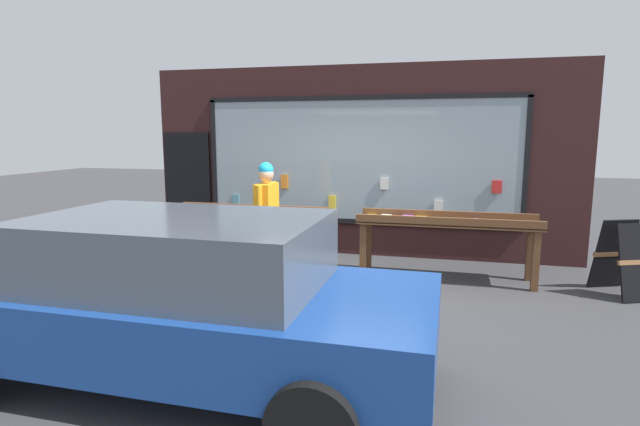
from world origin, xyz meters
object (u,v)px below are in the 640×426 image
object	(u,v)px
display_table_right	(447,227)
small_dog	(223,260)
sandwich_board_sign	(625,258)
display_table_left	(248,219)
person_browsing	(267,211)
parked_car	(180,295)

from	to	relation	value
display_table_right	small_dog	distance (m)	3.22
display_table_right	sandwich_board_sign	world-z (taller)	sandwich_board_sign
display_table_left	person_browsing	xyz separation A→B (m)	(0.52, -0.55, 0.23)
display_table_right	small_dog	bearing A→B (deg)	-164.57
small_dog	sandwich_board_sign	xyz separation A→B (m)	(5.31, 0.72, 0.17)
display_table_left	display_table_right	xyz separation A→B (m)	(3.02, 0.00, 0.01)
small_dog	sandwich_board_sign	bearing A→B (deg)	-111.60
person_browsing	sandwich_board_sign	xyz separation A→B (m)	(4.75, 0.43, -0.49)
display_table_left	sandwich_board_sign	xyz separation A→B (m)	(5.27, -0.12, -0.27)
small_dog	sandwich_board_sign	distance (m)	5.36
small_dog	sandwich_board_sign	size ratio (longest dim) A/B	0.59
display_table_right	small_dog	size ratio (longest dim) A/B	4.42
display_table_left	display_table_right	distance (m)	3.02
display_table_right	person_browsing	size ratio (longest dim) A/B	1.49
small_dog	display_table_right	bearing A→B (deg)	-103.90
person_browsing	small_dog	bearing A→B (deg)	117.94
display_table_left	person_browsing	world-z (taller)	person_browsing
display_table_left	person_browsing	distance (m)	0.79
person_browsing	small_dog	world-z (taller)	person_browsing
small_dog	person_browsing	bearing A→B (deg)	-91.76
small_dog	sandwich_board_sign	world-z (taller)	sandwich_board_sign
person_browsing	parked_car	bearing A→B (deg)	-173.45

